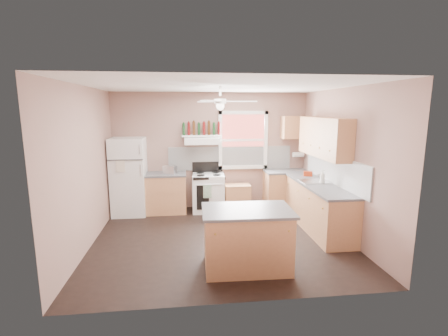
{
  "coord_description": "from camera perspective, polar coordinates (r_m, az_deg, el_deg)",
  "views": [
    {
      "loc": [
        -0.59,
        -5.54,
        2.32
      ],
      "look_at": [
        0.1,
        0.3,
        1.25
      ],
      "focal_mm": 26.0,
      "sensor_mm": 36.0,
      "label": 1
    }
  ],
  "objects": [
    {
      "name": "window_frame",
      "position": [
        7.65,
        3.39,
        4.9
      ],
      "size": [
        1.16,
        0.07,
        1.36
      ],
      "primitive_type": "cube",
      "color": "white",
      "rests_on": "wall_back"
    },
    {
      "name": "upper_cabinet_corner",
      "position": [
        7.81,
        12.35,
        7.0
      ],
      "size": [
        0.6,
        0.33,
        0.52
      ],
      "primitive_type": "cube",
      "color": "#A96F46",
      "rests_on": "wall_back"
    },
    {
      "name": "ceiling_fan_hub",
      "position": [
        5.57,
        -0.67,
        11.65
      ],
      "size": [
        0.2,
        0.2,
        0.08
      ],
      "primitive_type": "cylinder",
      "color": "white",
      "rests_on": "ceiling"
    },
    {
      "name": "counter_corner",
      "position": [
        7.74,
        10.97,
        -0.58
      ],
      "size": [
        1.02,
        0.62,
        0.04
      ],
      "primitive_type": "cube",
      "color": "#494A4C",
      "rests_on": "base_cabinet_corner"
    },
    {
      "name": "cart",
      "position": [
        7.58,
        2.4,
        -5.23
      ],
      "size": [
        0.58,
        0.39,
        0.58
      ],
      "primitive_type": "cube",
      "rotation": [
        0.0,
        0.0,
        -0.01
      ],
      "color": "#A96F46",
      "rests_on": "floor"
    },
    {
      "name": "paper_towel",
      "position": [
        7.94,
        12.92,
        2.31
      ],
      "size": [
        0.26,
        0.12,
        0.12
      ],
      "primitive_type": "cylinder",
      "rotation": [
        0.0,
        1.57,
        0.0
      ],
      "color": "white",
      "rests_on": "wall_back"
    },
    {
      "name": "backsplash_back",
      "position": [
        7.68,
        1.11,
        1.75
      ],
      "size": [
        2.9,
        0.03,
        0.55
      ],
      "primitive_type": "cube",
      "color": "white",
      "rests_on": "wall_back"
    },
    {
      "name": "soap_bottle",
      "position": [
        6.54,
        16.92,
        -1.51
      ],
      "size": [
        0.11,
        0.11,
        0.26
      ],
      "primitive_type": "imported",
      "rotation": [
        0.0,
        0.0,
        1.49
      ],
      "color": "silver",
      "rests_on": "counter_right"
    },
    {
      "name": "base_cabinet_corner",
      "position": [
        7.84,
        10.86,
        -3.82
      ],
      "size": [
        1.0,
        0.6,
        0.86
      ],
      "primitive_type": "cube",
      "color": "#A96F46",
      "rests_on": "floor"
    },
    {
      "name": "island",
      "position": [
        4.88,
        4.05,
        -12.5
      ],
      "size": [
        1.25,
        0.81,
        0.86
      ],
      "primitive_type": "cube",
      "rotation": [
        0.0,
        0.0,
        -0.03
      ],
      "color": "#A96F46",
      "rests_on": "floor"
    },
    {
      "name": "red_caddy",
      "position": [
        7.21,
        14.54,
        -0.97
      ],
      "size": [
        0.21,
        0.17,
        0.1
      ],
      "primitive_type": "cube",
      "rotation": [
        0.0,
        0.0,
        -0.29
      ],
      "color": "#A52A0E",
      "rests_on": "counter_right"
    },
    {
      "name": "counter_right",
      "position": [
        6.53,
        16.28,
        -2.85
      ],
      "size": [
        0.62,
        2.22,
        0.04
      ],
      "primitive_type": "cube",
      "color": "#494A4C",
      "rests_on": "base_cabinet_right"
    },
    {
      "name": "wall_left",
      "position": [
        5.87,
        -23.32,
        -0.05
      ],
      "size": [
        0.05,
        4.0,
        2.7
      ],
      "primitive_type": "cube",
      "color": "#8C695D",
      "rests_on": "ground"
    },
    {
      "name": "wall_back",
      "position": [
        7.65,
        -2.27,
        3.03
      ],
      "size": [
        4.5,
        0.05,
        2.7
      ],
      "primitive_type": "cube",
      "color": "#8C695D",
      "rests_on": "ground"
    },
    {
      "name": "counter_left",
      "position": [
        7.4,
        -10.26,
        -1.07
      ],
      "size": [
        0.92,
        0.62,
        0.04
      ],
      "primitive_type": "cube",
      "color": "#494A4C",
      "rests_on": "base_cabinet_left"
    },
    {
      "name": "wine_bottles",
      "position": [
        7.43,
        -3.97,
        6.9
      ],
      "size": [
        0.86,
        0.06,
        0.31
      ],
      "color": "#143819",
      "rests_on": "bottle_shelf"
    },
    {
      "name": "wall_right",
      "position": [
        6.31,
        20.35,
        0.83
      ],
      "size": [
        0.05,
        4.0,
        2.7
      ],
      "primitive_type": "cube",
      "color": "#8C695D",
      "rests_on": "ground"
    },
    {
      "name": "backsplash_right",
      "position": [
        6.59,
        18.77,
        -0.25
      ],
      "size": [
        0.03,
        2.6,
        0.55
      ],
      "primitive_type": "cube",
      "color": "white",
      "rests_on": "wall_right"
    },
    {
      "name": "range_hood",
      "position": [
        7.33,
        -3.91,
        4.82
      ],
      "size": [
        0.78,
        0.5,
        0.14
      ],
      "primitive_type": "cube",
      "color": "white",
      "rests_on": "wall_back"
    },
    {
      "name": "floor",
      "position": [
        6.03,
        -0.62,
        -12.3
      ],
      "size": [
        4.5,
        4.5,
        0.0
      ],
      "primitive_type": "plane",
      "color": "black",
      "rests_on": "ground"
    },
    {
      "name": "upper_cabinet_right",
      "position": [
        6.63,
        17.12,
        5.19
      ],
      "size": [
        0.33,
        1.8,
        0.76
      ],
      "primitive_type": "cube",
      "color": "#A96F46",
      "rests_on": "wall_right"
    },
    {
      "name": "bottle_shelf",
      "position": [
        7.44,
        -3.97,
        5.67
      ],
      "size": [
        0.9,
        0.26,
        0.03
      ],
      "primitive_type": "cube",
      "color": "white",
      "rests_on": "range_hood"
    },
    {
      "name": "base_cabinet_right",
      "position": [
        6.64,
        16.16,
        -6.63
      ],
      "size": [
        0.6,
        2.2,
        0.86
      ],
      "primitive_type": "cube",
      "color": "#A96F46",
      "rests_on": "floor"
    },
    {
      "name": "refrigerator",
      "position": [
        7.45,
        -16.33,
        -1.45
      ],
      "size": [
        0.73,
        0.71,
        1.71
      ],
      "primitive_type": "cube",
      "rotation": [
        0.0,
        0.0,
        -0.01
      ],
      "color": "white",
      "rests_on": "floor"
    },
    {
      "name": "sink",
      "position": [
        6.7,
        15.63,
        -2.35
      ],
      "size": [
        0.55,
        0.45,
        0.03
      ],
      "primitive_type": "cube",
      "color": "silver",
      "rests_on": "counter_right"
    },
    {
      "name": "island_top",
      "position": [
        4.73,
        4.12,
        -7.47
      ],
      "size": [
        1.32,
        0.88,
        0.04
      ],
      "primitive_type": "cube",
      "rotation": [
        0.0,
        0.0,
        -0.03
      ],
      "color": "#494A4C",
      "rests_on": "island"
    },
    {
      "name": "toaster",
      "position": [
        7.3,
        -9.5,
        -0.32
      ],
      "size": [
        0.32,
        0.26,
        0.18
      ],
      "primitive_type": "cube",
      "rotation": [
        0.0,
        0.0,
        -0.43
      ],
      "color": "silver",
      "rests_on": "counter_left"
    },
    {
      "name": "window_view",
      "position": [
        7.67,
        3.35,
        4.92
      ],
      "size": [
        1.0,
        0.02,
        1.2
      ],
      "primitive_type": "cube",
      "color": "maroon",
      "rests_on": "wall_back"
    },
    {
      "name": "base_cabinet_left",
      "position": [
        7.5,
        -10.15,
        -4.45
      ],
      "size": [
        0.9,
        0.6,
        0.86
      ],
      "primitive_type": "cube",
      "color": "#A96F46",
      "rests_on": "floor"
    },
    {
      "name": "ceiling",
      "position": [
        5.58,
        -0.68,
        14.21
      ],
      "size": [
        4.5,
        4.5,
        0.0
      ],
      "primitive_type": "plane",
      "color": "white",
      "rests_on": "ground"
    },
    {
      "name": "stove",
      "position": [
        7.48,
        -2.74,
        -4.33
      ],
      "size": [
        0.75,
        0.68,
        0.86
      ],
      "primitive_type": "cube",
      "rotation": [
        0.0,
        0.0,
        -0.06
      ],
      "color": "white",
      "rests_on": "floor"
    },
    {
      "name": "faucet",
      "position": [
        6.75,
        16.91,
        -1.68
      ],
      "size": [
        0.03,
        0.03,
        0.14
      ],
      "primitive_type": "cylinder",
      "color": "silver",
      "rests_on": "sink"
    }
  ]
}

